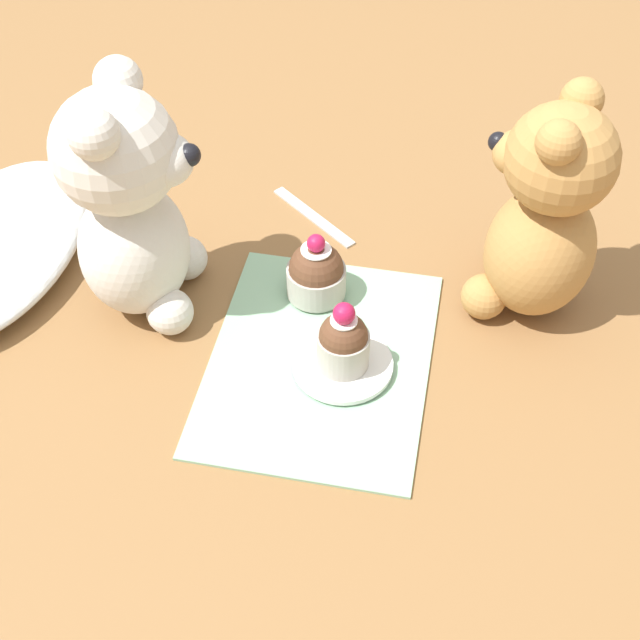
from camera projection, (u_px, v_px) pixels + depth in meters
name	position (u px, v px, depth m)	size (l,w,h in m)	color
ground_plane	(320.00, 362.00, 0.82)	(4.00, 4.00, 0.00)	olive
knitted_placemat	(320.00, 360.00, 0.82)	(0.26, 0.20, 0.01)	#8EBC99
teddy_bear_cream	(129.00, 204.00, 0.79)	(0.13, 0.13, 0.24)	silver
teddy_bear_tan	(544.00, 216.00, 0.80)	(0.14, 0.13, 0.23)	#B78447
cupcake_near_cream_bear	(316.00, 273.00, 0.86)	(0.06, 0.06, 0.07)	#B2ADA3
saucer_plate	(343.00, 364.00, 0.81)	(0.09, 0.09, 0.01)	white
cupcake_near_tan_bear	(343.00, 341.00, 0.79)	(0.05, 0.05, 0.07)	#B2ADA3
teaspoon	(313.00, 216.00, 0.96)	(0.12, 0.01, 0.01)	silver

